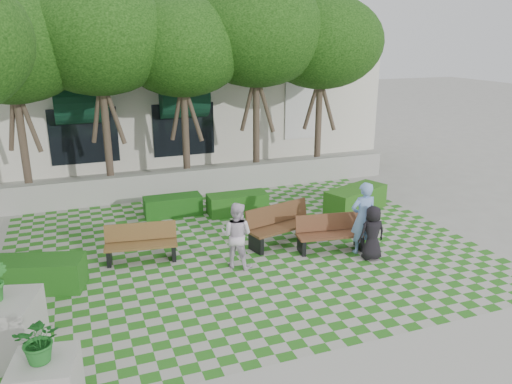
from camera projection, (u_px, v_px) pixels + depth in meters
name	position (u px, v px, depth m)	size (l,w,h in m)	color
ground	(258.00, 266.00, 12.24)	(90.00, 90.00, 0.00)	gray
lawn	(245.00, 250.00, 13.13)	(12.00, 12.00, 0.00)	#2B721E
retaining_wall	(196.00, 182.00, 17.64)	(15.00, 0.36, 0.90)	#9E9B93
bench_east	(330.00, 234.00, 13.02)	(1.85, 0.86, 0.94)	#57321E
bench_mid	(281.00, 226.00, 13.42)	(2.11, 1.15, 1.05)	#4F311B
bench_west	(141.00, 244.00, 12.41)	(1.83, 0.84, 0.93)	brown
hedge_east	(356.00, 199.00, 15.96)	(2.17, 0.87, 0.76)	#225316
hedge_midright	(237.00, 204.00, 15.73)	(1.86, 0.75, 0.65)	#1B5115
hedge_midleft	(173.00, 206.00, 15.58)	(1.76, 0.70, 0.62)	#164A13
hedge_west	(36.00, 274.00, 11.01)	(2.05, 0.82, 0.72)	#194E14
planter_front	(45.00, 375.00, 7.29)	(1.06, 1.06, 1.61)	#9E9B93
planter_back	(3.00, 326.00, 8.57)	(1.38, 1.38, 1.87)	#9E9B93
person_blue	(363.00, 218.00, 12.71)	(0.69, 0.46, 1.90)	#7BA0E0
person_dark	(372.00, 233.00, 12.42)	(0.68, 0.44, 1.40)	black
person_white	(237.00, 235.00, 11.97)	(0.80, 0.62, 1.64)	silver
tree_row	(134.00, 43.00, 15.37)	(17.70, 13.40, 7.41)	#47382B
building	(174.00, 97.00, 24.36)	(18.00, 8.92, 5.15)	silver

